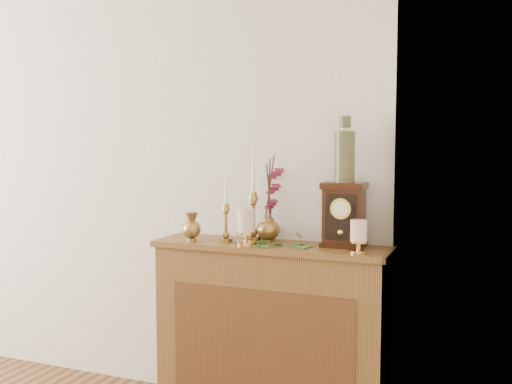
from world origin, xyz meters
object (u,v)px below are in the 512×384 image
at_px(candlestick_left, 226,216).
at_px(ceramic_vase, 345,153).
at_px(bud_vase, 192,227).
at_px(ginger_jar, 273,202).
at_px(candlestick_center, 253,208).
at_px(mantel_clock, 344,215).

xyz_separation_m(candlestick_left, ceramic_vase, (0.61, 0.08, 0.34)).
relative_size(candlestick_left, ceramic_vase, 1.25).
bearing_deg(bud_vase, ginger_jar, 28.71).
height_order(ginger_jar, ceramic_vase, ceramic_vase).
bearing_deg(ginger_jar, bud_vase, -151.29).
distance_m(bud_vase, ginger_jar, 0.45).
distance_m(candlestick_left, ginger_jar, 0.26).
distance_m(candlestick_center, ginger_jar, 0.11).
bearing_deg(ceramic_vase, mantel_clock, -89.54).
relative_size(mantel_clock, ceramic_vase, 0.98).
height_order(ginger_jar, mantel_clock, ginger_jar).
bearing_deg(ginger_jar, candlestick_center, -157.21).
distance_m(candlestick_left, candlestick_center, 0.15).
xyz_separation_m(candlestick_center, ceramic_vase, (0.50, -0.01, 0.30)).
bearing_deg(candlestick_left, bud_vase, -155.65).
relative_size(bud_vase, ceramic_vase, 0.47).
bearing_deg(candlestick_center, mantel_clock, -1.80).
distance_m(candlestick_left, mantel_clock, 0.62).
relative_size(candlestick_left, candlestick_center, 0.78).
distance_m(candlestick_left, bud_vase, 0.19).
height_order(candlestick_center, ceramic_vase, ceramic_vase).
height_order(candlestick_left, ginger_jar, ginger_jar).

